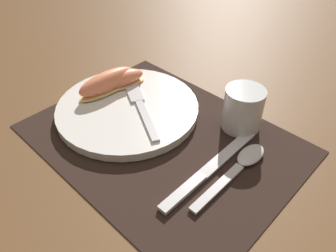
% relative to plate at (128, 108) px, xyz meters
% --- Properties ---
extents(ground_plane, '(3.00, 3.00, 0.00)m').
position_rel_plate_xyz_m(ground_plane, '(0.10, -0.01, -0.01)').
color(ground_plane, brown).
extents(placemat, '(0.46, 0.34, 0.00)m').
position_rel_plate_xyz_m(placemat, '(0.10, -0.01, -0.01)').
color(placemat, black).
rests_on(placemat, ground_plane).
extents(plate, '(0.27, 0.27, 0.02)m').
position_rel_plate_xyz_m(plate, '(0.00, 0.00, 0.00)').
color(plate, white).
rests_on(plate, placemat).
extents(juice_glass, '(0.07, 0.07, 0.08)m').
position_rel_plate_xyz_m(juice_glass, '(0.18, 0.11, 0.03)').
color(juice_glass, silver).
rests_on(juice_glass, placemat).
extents(knife, '(0.02, 0.23, 0.01)m').
position_rel_plate_xyz_m(knife, '(0.21, -0.01, -0.01)').
color(knife, silver).
rests_on(knife, placemat).
extents(spoon, '(0.03, 0.18, 0.01)m').
position_rel_plate_xyz_m(spoon, '(0.24, 0.04, -0.00)').
color(spoon, silver).
rests_on(spoon, placemat).
extents(fork, '(0.18, 0.11, 0.00)m').
position_rel_plate_xyz_m(fork, '(0.02, 0.02, 0.01)').
color(fork, silver).
rests_on(fork, plate).
extents(citrus_wedge_0, '(0.08, 0.13, 0.03)m').
position_rel_plate_xyz_m(citrus_wedge_0, '(-0.07, 0.03, 0.02)').
color(citrus_wedge_0, '#F4DB84').
rests_on(citrus_wedge_0, plate).
extents(citrus_wedge_1, '(0.05, 0.14, 0.04)m').
position_rel_plate_xyz_m(citrus_wedge_1, '(-0.07, 0.01, 0.03)').
color(citrus_wedge_1, '#F4DB84').
rests_on(citrus_wedge_1, plate).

